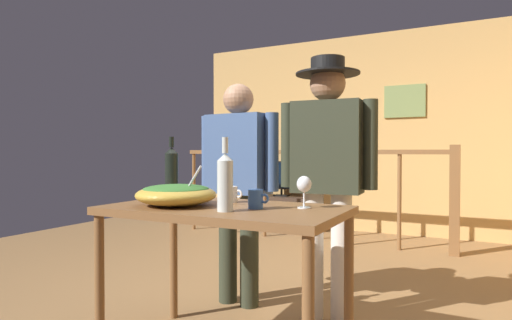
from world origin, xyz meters
name	(u,v)px	position (x,y,z in m)	size (l,w,h in m)	color
ground_plane	(282,311)	(0.00, 0.00, 0.00)	(8.18, 8.18, 0.00)	olive
back_wall	(378,133)	(0.00, 3.15, 1.32)	(5.11, 0.10, 2.63)	tan
framed_picture	(405,101)	(0.34, 3.09, 1.72)	(0.50, 0.03, 0.41)	#778B4F
stair_railing	(346,183)	(-0.17, 2.21, 0.71)	(3.36, 0.10, 1.14)	brown
tv_console	(282,212)	(-1.24, 2.80, 0.23)	(0.90, 0.40, 0.45)	#38281E
flat_screen_tv	(281,176)	(-1.24, 2.76, 0.74)	(0.66, 0.12, 0.49)	black
serving_table	(224,224)	(-0.01, -0.73, 0.70)	(1.22, 0.69, 0.79)	brown
salad_bowl	(176,194)	(-0.25, -0.81, 0.85)	(0.42, 0.42, 0.21)	gold
wine_glass	(304,186)	(0.38, -0.60, 0.90)	(0.07, 0.07, 0.16)	silver
wine_bottle_clear	(225,181)	(0.09, -0.88, 0.93)	(0.08, 0.08, 0.35)	silver
wine_bottle_dark	(172,173)	(-0.46, -0.59, 0.95)	(0.08, 0.08, 0.37)	black
mug_white	(231,194)	(-0.07, -0.56, 0.83)	(0.11, 0.08, 0.09)	white
mug_blue	(256,199)	(0.18, -0.73, 0.83)	(0.11, 0.07, 0.10)	#3866B2
person_standing_left	(238,174)	(-0.33, -0.02, 0.91)	(0.62, 0.25, 1.54)	#2D3323
person_standing_right	(327,164)	(0.32, -0.02, 0.99)	(0.62, 0.40, 1.66)	beige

